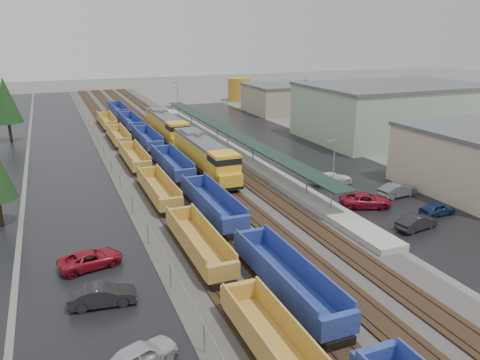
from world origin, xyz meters
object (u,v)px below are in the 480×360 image
object	(u,v)px
parked_car_west_b	(103,295)
parked_car_east_a	(417,222)
parked_car_east_c	(333,179)
parked_car_east_e	(397,190)
locomotive_lead	(205,156)
parked_car_east_d	(437,209)
parked_car_west_c	(91,259)
locomotive_trail	(167,127)
storage_tank	(239,89)
parked_car_east_b	(366,200)
parked_car_west_a	(140,356)
well_string_yellow	(158,190)
well_string_blue	(172,164)

from	to	relation	value
parked_car_west_b	parked_car_east_a	xyz separation A→B (m)	(29.39, 2.05, -0.02)
parked_car_east_c	parked_car_east_e	world-z (taller)	parked_car_east_e
locomotive_lead	parked_car_east_d	bearing A→B (deg)	-52.75
parked_car_west_c	parked_car_east_d	size ratio (longest dim) A/B	1.27
locomotive_trail	storage_tank	world-z (taller)	storage_tank
parked_car_east_b	parked_car_east_e	xyz separation A→B (m)	(5.45, 1.42, 0.02)
parked_car_west_b	parked_car_east_c	bearing A→B (deg)	-53.71
parked_car_west_a	parked_car_east_d	distance (m)	34.74
parked_car_east_c	parked_car_east_a	bearing A→B (deg)	179.33
storage_tank	parked_car_east_a	distance (m)	89.64
parked_car_east_b	parked_car_east_c	size ratio (longest dim) A/B	1.09
parked_car_west_b	parked_car_east_c	size ratio (longest dim) A/B	0.91
parked_car_east_c	well_string_yellow	bearing A→B (deg)	82.94
parked_car_west_c	parked_car_east_d	distance (m)	34.29
well_string_yellow	parked_car_west_c	size ratio (longest dim) A/B	20.43
well_string_blue	parked_car_west_a	world-z (taller)	well_string_blue
parked_car_east_c	parked_car_east_d	distance (m)	13.59
locomotive_lead	parked_car_east_a	bearing A→B (deg)	-62.78
locomotive_lead	parked_car_west_c	world-z (taller)	locomotive_lead
well_string_yellow	well_string_blue	bearing A→B (deg)	67.05
locomotive_lead	well_string_yellow	world-z (taller)	locomotive_lead
parked_car_west_a	well_string_blue	bearing A→B (deg)	-40.89
parked_car_west_b	parked_car_west_a	bearing A→B (deg)	-164.16
locomotive_trail	parked_car_east_c	bearing A→B (deg)	-66.98
locomotive_lead	storage_tank	distance (m)	69.67
parked_car_west_a	parked_car_east_e	world-z (taller)	parked_car_east_e
parked_car_east_a	locomotive_lead	bearing A→B (deg)	17.82
well_string_yellow	parked_car_east_b	distance (m)	22.97
well_string_blue	parked_car_east_e	distance (m)	28.79
locomotive_lead	locomotive_trail	size ratio (longest dim) A/B	1.00
parked_car_west_a	parked_car_east_a	world-z (taller)	parked_car_west_a
well_string_blue	parked_car_east_d	bearing A→B (deg)	-49.36
well_string_yellow	parked_car_east_b	size ratio (longest dim) A/B	18.77
locomotive_trail	parked_car_west_b	distance (m)	51.02
storage_tank	parked_car_east_a	size ratio (longest dim) A/B	1.36
storage_tank	parked_car_east_d	size ratio (longest dim) A/B	1.54
locomotive_trail	parked_car_west_c	xyz separation A→B (m)	(-16.64, -42.26, -1.80)
well_string_blue	parked_car_west_a	bearing A→B (deg)	-107.01
parked_car_east_a	parked_car_east_e	bearing A→B (deg)	-38.78
locomotive_trail	parked_car_east_e	world-z (taller)	locomotive_trail
parked_car_east_b	parked_car_east_c	world-z (taller)	parked_car_east_b
well_string_yellow	parked_car_east_a	bearing A→B (deg)	-40.31
storage_tank	parked_car_east_b	world-z (taller)	storage_tank
parked_car_west_b	well_string_blue	bearing A→B (deg)	-16.51
locomotive_trail	well_string_yellow	xyz separation A→B (m)	(-8.00, -28.43, -1.37)
parked_car_west_b	parked_car_east_e	world-z (taller)	parked_car_east_e
locomotive_lead	storage_tank	xyz separation A→B (m)	(30.42, 62.67, 0.57)
parked_car_west_a	well_string_yellow	bearing A→B (deg)	-38.72
parked_car_east_b	parked_car_east_d	xyz separation A→B (m)	(5.43, -4.72, -0.09)
locomotive_trail	parked_car_west_a	distance (m)	57.67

